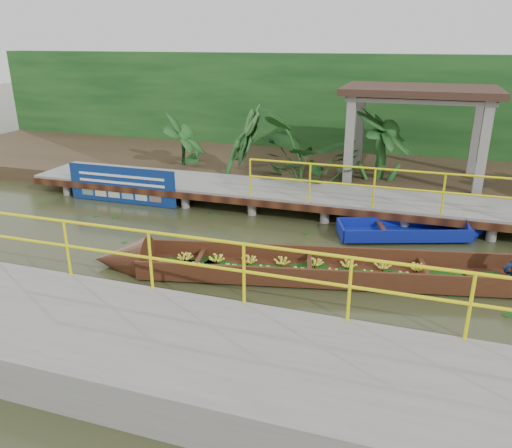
% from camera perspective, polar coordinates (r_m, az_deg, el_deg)
% --- Properties ---
extents(ground, '(80.00, 80.00, 0.00)m').
position_cam_1_polar(ground, '(10.96, 0.02, -3.91)').
color(ground, '#2B3118').
rests_on(ground, ground).
extents(land_strip, '(30.00, 8.00, 0.45)m').
position_cam_1_polar(land_strip, '(17.79, 7.58, 6.30)').
color(land_strip, '#362A1B').
rests_on(land_strip, ground).
extents(far_dock, '(16.00, 2.06, 1.66)m').
position_cam_1_polar(far_dock, '(13.88, 4.50, 3.46)').
color(far_dock, slate).
rests_on(far_dock, ground).
extents(near_dock, '(18.00, 2.40, 1.73)m').
position_cam_1_polar(near_dock, '(7.08, -2.95, -16.11)').
color(near_dock, slate).
rests_on(near_dock, ground).
extents(pavilion, '(4.40, 3.00, 3.00)m').
position_cam_1_polar(pavilion, '(15.88, 18.14, 13.32)').
color(pavilion, slate).
rests_on(pavilion, ground).
extents(foliage_backdrop, '(30.00, 0.80, 4.00)m').
position_cam_1_polar(foliage_backdrop, '(19.89, 9.23, 12.91)').
color(foliage_backdrop, '#133B16').
rests_on(foliage_backdrop, ground).
extents(vendor_boat, '(11.24, 3.41, 2.05)m').
position_cam_1_polar(vendor_boat, '(10.23, 13.44, -5.11)').
color(vendor_boat, '#3C1B10').
rests_on(vendor_boat, ground).
extents(moored_blue_boat, '(3.63, 2.00, 0.84)m').
position_cam_1_polar(moored_blue_boat, '(12.76, 20.06, -0.86)').
color(moored_blue_boat, navy).
rests_on(moored_blue_boat, ground).
extents(blue_banner, '(3.43, 0.04, 1.07)m').
position_cam_1_polar(blue_banner, '(14.93, -15.11, 4.33)').
color(blue_banner, navy).
rests_on(blue_banner, ground).
extents(tropical_plants, '(14.30, 1.30, 1.63)m').
position_cam_1_polar(tropical_plants, '(15.20, 12.99, 7.56)').
color(tropical_plants, '#133B16').
rests_on(tropical_plants, ground).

